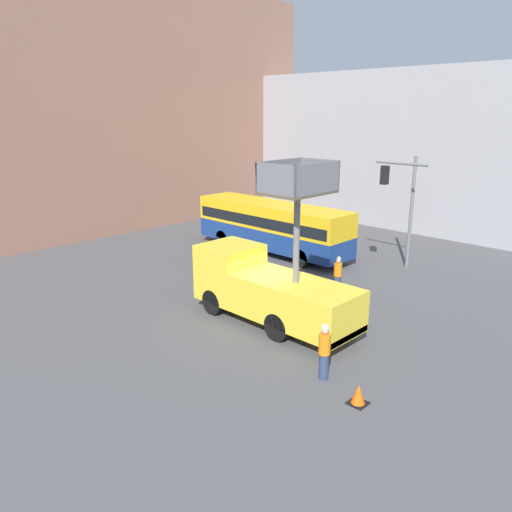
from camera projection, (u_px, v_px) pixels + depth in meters
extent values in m
plane|color=#4C4C4F|center=(265.00, 319.00, 20.64)|extent=(120.00, 120.00, 0.00)
cube|color=#936651|center=(22.00, 107.00, 33.31)|extent=(44.00, 10.00, 17.14)
cube|color=#9E9EA3|center=(420.00, 148.00, 38.64)|extent=(10.00, 28.00, 11.14)
cube|color=yellow|center=(230.00, 271.00, 21.42)|extent=(2.32, 2.18, 2.36)
cube|color=yellow|center=(295.00, 301.00, 19.08)|extent=(2.32, 5.09, 1.57)
cube|color=red|center=(349.00, 336.00, 17.58)|extent=(2.27, 0.10, 0.24)
cylinder|color=black|center=(213.00, 302.00, 21.04)|extent=(0.30, 1.09, 1.09)
cylinder|color=black|center=(247.00, 290.00, 22.42)|extent=(0.30, 1.09, 1.09)
cylinder|color=black|center=(277.00, 327.00, 18.59)|extent=(0.30, 1.09, 1.09)
cylinder|color=black|center=(311.00, 312.00, 19.98)|extent=(0.30, 1.09, 1.09)
cylinder|color=slate|center=(296.00, 239.00, 18.39)|extent=(0.24, 0.24, 3.37)
cube|color=brown|center=(298.00, 192.00, 17.91)|extent=(2.50, 1.83, 0.10)
cube|color=slate|center=(275.00, 179.00, 16.92)|extent=(0.08, 1.83, 1.05)
cube|color=slate|center=(319.00, 173.00, 18.58)|extent=(0.08, 1.83, 1.05)
cube|color=slate|center=(280.00, 174.00, 18.34)|extent=(2.50, 0.08, 1.05)
cube|color=slate|center=(318.00, 178.00, 17.16)|extent=(2.50, 0.08, 1.05)
cube|color=navy|center=(272.00, 236.00, 30.18)|extent=(2.54, 10.40, 1.15)
cube|color=yellow|center=(272.00, 215.00, 29.83)|extent=(2.54, 10.40, 1.41)
cube|color=black|center=(272.00, 219.00, 29.89)|extent=(2.56, 9.98, 0.62)
cylinder|color=black|center=(223.00, 238.00, 31.72)|extent=(0.30, 1.03, 1.03)
cylinder|color=black|center=(248.00, 232.00, 33.26)|extent=(0.30, 1.03, 1.03)
cylinder|color=black|center=(301.00, 258.00, 27.39)|extent=(0.30, 1.03, 1.03)
cylinder|color=black|center=(326.00, 250.00, 28.93)|extent=(0.30, 1.03, 1.03)
cylinder|color=slate|center=(411.00, 213.00, 26.65)|extent=(0.18, 0.18, 6.07)
cylinder|color=slate|center=(401.00, 164.00, 24.93)|extent=(0.21, 2.88, 0.13)
cube|color=black|center=(385.00, 175.00, 24.09)|extent=(0.33, 0.33, 0.90)
sphere|color=red|center=(385.00, 170.00, 24.02)|extent=(0.20, 0.20, 0.20)
cylinder|color=navy|center=(324.00, 366.00, 15.96)|extent=(0.32, 0.32, 0.86)
cylinder|color=orange|center=(325.00, 344.00, 15.74)|extent=(0.38, 0.38, 0.68)
sphere|color=tan|center=(325.00, 331.00, 15.61)|extent=(0.23, 0.23, 0.23)
sphere|color=white|center=(325.00, 328.00, 15.59)|extent=(0.25, 0.25, 0.25)
cylinder|color=navy|center=(337.00, 284.00, 23.65)|extent=(0.32, 0.32, 0.80)
cylinder|color=orange|center=(338.00, 270.00, 23.45)|extent=(0.38, 0.38, 0.63)
sphere|color=tan|center=(338.00, 261.00, 23.33)|extent=(0.22, 0.22, 0.22)
sphere|color=white|center=(339.00, 259.00, 23.30)|extent=(0.23, 0.23, 0.23)
cube|color=black|center=(358.00, 403.00, 14.67)|extent=(0.54, 0.54, 0.03)
cone|color=#F25B0F|center=(358.00, 394.00, 14.59)|extent=(0.43, 0.43, 0.62)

